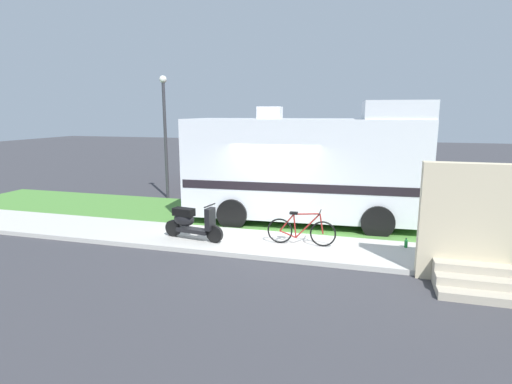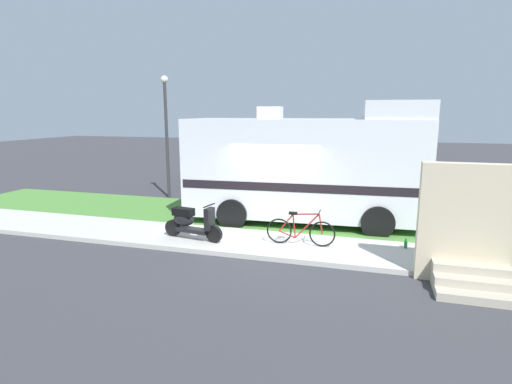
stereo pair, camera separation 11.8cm
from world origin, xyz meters
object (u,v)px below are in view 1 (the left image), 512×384
object	(u,v)px
motorhome_rv	(307,166)
scooter	(191,222)
bicycle	(301,231)
pickup_truck_far	(251,160)
bottle_green	(406,244)
street_lamp_post	(165,126)
pickup_truck_near	(245,168)

from	to	relation	value
motorhome_rv	scooter	world-z (taller)	motorhome_rv
bicycle	pickup_truck_far	bearing A→B (deg)	112.90
motorhome_rv	bottle_green	size ratio (longest dim) A/B	30.40
bottle_green	pickup_truck_far	bearing A→B (deg)	125.28
bicycle	motorhome_rv	bearing A→B (deg)	96.31
street_lamp_post	bicycle	bearing A→B (deg)	-37.65
bottle_green	bicycle	bearing A→B (deg)	-169.03
pickup_truck_far	street_lamp_post	distance (m)	5.87
pickup_truck_near	street_lamp_post	size ratio (longest dim) A/B	1.12
bicycle	street_lamp_post	size ratio (longest dim) A/B	0.36
motorhome_rv	scooter	size ratio (longest dim) A/B	4.15
pickup_truck_near	pickup_truck_far	bearing A→B (deg)	101.30
scooter	pickup_truck_far	size ratio (longest dim) A/B	0.31
bicycle	pickup_truck_far	xyz separation A→B (m)	(-4.22, 9.98, 0.50)
motorhome_rv	bicycle	world-z (taller)	motorhome_rv
pickup_truck_near	bottle_green	bearing A→B (deg)	-47.22
bicycle	street_lamp_post	bearing A→B (deg)	142.35
scooter	bottle_green	distance (m)	5.40
bicycle	street_lamp_post	distance (m)	8.14
pickup_truck_far	street_lamp_post	xyz separation A→B (m)	(-1.96, -5.22, 1.85)
scooter	bicycle	world-z (taller)	scooter
motorhome_rv	bicycle	distance (m)	2.88
street_lamp_post	bottle_green	bearing A→B (deg)	-26.25
pickup_truck_near	street_lamp_post	xyz separation A→B (m)	(-2.53, -2.37, 1.84)
motorhome_rv	pickup_truck_far	xyz separation A→B (m)	(-3.93, 7.41, -0.76)
pickup_truck_far	scooter	bearing A→B (deg)	-82.29
pickup_truck_near	street_lamp_post	distance (m)	3.92
pickup_truck_near	bicycle	bearing A→B (deg)	-62.91
scooter	pickup_truck_near	size ratio (longest dim) A/B	0.32
pickup_truck_near	pickup_truck_far	size ratio (longest dim) A/B	0.96
scooter	bicycle	xyz separation A→B (m)	(2.82, 0.31, -0.09)
street_lamp_post	pickup_truck_far	bearing A→B (deg)	69.45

